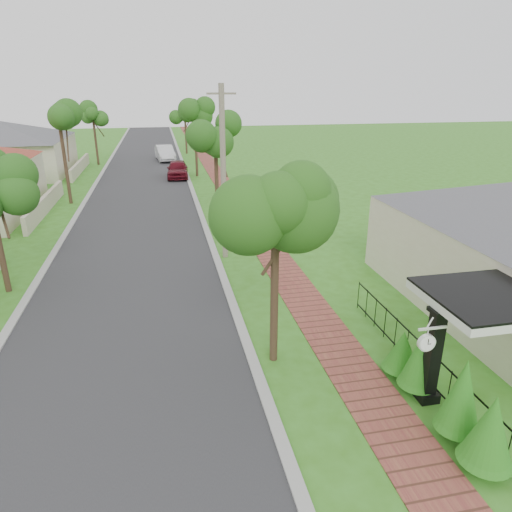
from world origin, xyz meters
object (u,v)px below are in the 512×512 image
object	(u,v)px
parked_car_red	(178,169)
near_tree	(276,199)
parked_car_white	(165,153)
utility_pole	(223,174)
porch_post	(432,361)
station_clock	(427,342)

from	to	relation	value
parked_car_red	near_tree	bearing A→B (deg)	-83.98
parked_car_white	utility_pole	size ratio (longest dim) A/B	0.62
porch_post	parked_car_red	world-z (taller)	porch_post
parked_car_red	near_tree	size ratio (longest dim) A/B	0.72
parked_car_white	utility_pole	world-z (taller)	utility_pole
near_tree	parked_car_white	bearing A→B (deg)	93.41
utility_pole	station_clock	distance (m)	11.92
station_clock	near_tree	bearing A→B (deg)	134.07
parked_car_red	utility_pole	bearing A→B (deg)	-83.22
parked_car_white	near_tree	xyz separation A→B (m)	(2.25, -37.75, 3.90)
porch_post	utility_pole	bearing A→B (deg)	107.48
near_tree	utility_pole	distance (m)	8.55
near_tree	utility_pole	world-z (taller)	utility_pole
utility_pole	station_clock	world-z (taller)	utility_pole
parked_car_red	station_clock	bearing A→B (deg)	-79.10
parked_car_red	utility_pole	distance (m)	19.84
parked_car_white	station_clock	world-z (taller)	station_clock
porch_post	parked_car_white	world-z (taller)	porch_post
near_tree	utility_pole	bearing A→B (deg)	91.11
parked_car_red	near_tree	xyz separation A→B (m)	(1.41, -28.07, 3.94)
utility_pole	parked_car_white	bearing A→B (deg)	94.08
porch_post	utility_pole	size ratio (longest dim) A/B	0.34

